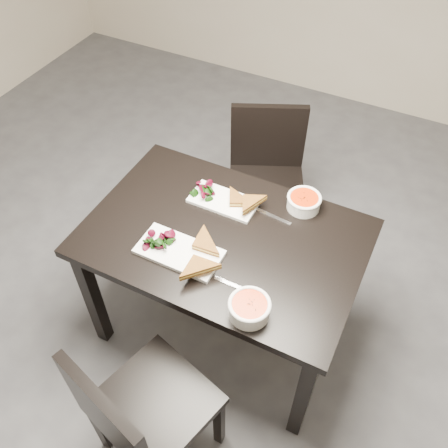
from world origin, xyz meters
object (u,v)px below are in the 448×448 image
soup_bowl_near (249,308)px  soup_bowl_far (304,201)px  plate_far (224,201)px  plate_near (179,252)px  table (224,249)px  chair_near (138,413)px  chair_far (267,172)px

soup_bowl_near → soup_bowl_far: soup_bowl_near is taller
plate_far → soup_bowl_far: (0.34, 0.13, 0.03)m
soup_bowl_near → plate_near: bearing=160.6°
table → chair_near: bearing=-89.6°
chair_near → chair_far: size_ratio=1.00×
chair_far → table: bearing=-106.7°
plate_near → chair_near: bearing=-77.4°
plate_near → soup_bowl_near: soup_bowl_near is taller
chair_near → plate_far: 0.96m
chair_near → plate_near: (-0.13, 0.57, 0.27)m
table → plate_far: plate_far is taller
plate_far → soup_bowl_far: size_ratio=2.00×
chair_near → chair_far: same height
chair_near → chair_far: 1.49m
chair_near → plate_far: chair_near is taller
chair_far → soup_bowl_far: 0.63m
chair_far → soup_bowl_near: size_ratio=5.25×
plate_far → table: bearing=-62.7°
soup_bowl_far → chair_far: bearing=128.7°
plate_near → soup_bowl_near: bearing=-19.4°
table → plate_near: plate_near is taller
chair_near → plate_far: size_ratio=2.74×
plate_near → soup_bowl_near: 0.41m
chair_near → plate_near: size_ratio=2.39×
table → soup_bowl_far: (0.25, 0.31, 0.14)m
table → chair_near: (0.01, -0.74, -0.17)m
table → chair_far: (-0.10, 0.74, -0.17)m
soup_bowl_near → plate_far: soup_bowl_near is taller
chair_near → soup_bowl_far: chair_near is taller
chair_far → chair_near: bearing=-110.3°
plate_far → soup_bowl_far: soup_bowl_far is taller
chair_far → plate_near: bearing=-115.7°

